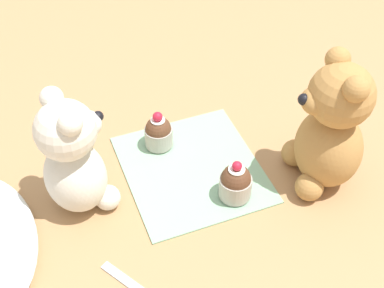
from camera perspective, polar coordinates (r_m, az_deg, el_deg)
The scene contains 7 objects.
ground_plane at distance 0.83m, azimuth -0.00°, elevation -2.74°, with size 4.00×4.00×0.00m, color tan.
knitted_placemat at distance 0.83m, azimuth -0.00°, elevation -2.60°, with size 0.22×0.20×0.01m, color #8EBC99.
teddy_bear_cream at distance 0.75m, azimuth -12.53°, elevation -1.45°, with size 0.11×0.11×0.19m.
teddy_bear_tan at distance 0.78m, azimuth 14.56°, elevation 1.49°, with size 0.13×0.12×0.21m.
cupcake_near_cream_bear at distance 0.85m, azimuth -3.59°, elevation 1.26°, with size 0.04×0.04×0.07m.
cupcake_near_tan_bear at distance 0.78m, azimuth 4.68°, elevation -4.09°, with size 0.05×0.05×0.07m.
teaspoon at distance 0.71m, azimuth -5.95°, elevation -14.99°, with size 0.12×0.01×0.01m, color silver.
Camera 1 is at (-0.53, 0.21, 0.61)m, focal length 50.00 mm.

